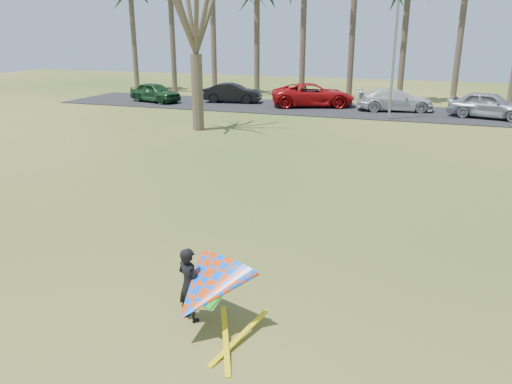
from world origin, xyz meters
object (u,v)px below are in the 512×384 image
(car_0, at_px, (155,92))
(car_2, at_px, (313,95))
(streetlight, at_px, (397,47))
(kite_flyer, at_px, (203,290))
(bare_tree_left, at_px, (194,1))
(car_4, at_px, (489,105))
(car_1, at_px, (233,93))
(car_3, at_px, (395,100))

(car_0, height_order, car_2, car_2)
(streetlight, height_order, kite_flyer, streetlight)
(bare_tree_left, bearing_deg, streetlight, 34.57)
(streetlight, bearing_deg, kite_flyer, -93.22)
(streetlight, distance_m, car_4, 7.23)
(car_4, relative_size, kite_flyer, 2.05)
(car_1, relative_size, car_2, 0.73)
(bare_tree_left, xyz_separation_m, car_3, (10.05, 10.64, -6.10))
(car_2, xyz_separation_m, kite_flyer, (4.59, -28.95, -0.06))
(bare_tree_left, relative_size, car_1, 2.18)
(car_1, height_order, kite_flyer, kite_flyer)
(bare_tree_left, xyz_separation_m, car_2, (4.16, 10.82, -6.01))
(car_2, relative_size, car_4, 1.24)
(bare_tree_left, height_order, car_4, bare_tree_left)
(car_1, xyz_separation_m, car_4, (18.17, -1.40, 0.10))
(car_1, xyz_separation_m, car_2, (6.38, -0.04, 0.11))
(car_4, bearing_deg, car_1, 101.32)
(car_0, bearing_deg, car_1, -57.25)
(bare_tree_left, bearing_deg, car_3, 46.61)
(bare_tree_left, xyz_separation_m, kite_flyer, (8.75, -18.13, -6.08))
(car_1, height_order, car_4, car_4)
(car_3, bearing_deg, car_0, 82.86)
(streetlight, relative_size, car_3, 1.54)
(streetlight, height_order, car_1, streetlight)
(car_3, bearing_deg, bare_tree_left, 124.66)
(streetlight, xyz_separation_m, car_2, (-6.00, 3.82, -3.56))
(car_0, distance_m, car_2, 12.33)
(bare_tree_left, bearing_deg, car_2, 68.97)
(car_2, height_order, kite_flyer, kite_flyer)
(bare_tree_left, relative_size, car_2, 1.60)
(streetlight, xyz_separation_m, car_0, (-18.22, 2.11, -3.66))
(car_1, xyz_separation_m, kite_flyer, (10.97, -28.99, 0.05))
(car_1, bearing_deg, car_0, 97.78)
(car_3, bearing_deg, car_4, -113.32)
(car_0, distance_m, kite_flyer, 32.01)
(car_1, bearing_deg, car_2, -99.19)
(streetlight, bearing_deg, car_4, 22.95)
(car_3, bearing_deg, kite_flyer, 165.45)
(car_2, xyz_separation_m, car_3, (5.89, -0.18, -0.09))
(car_4, bearing_deg, car_3, 94.37)
(car_4, distance_m, kite_flyer, 28.51)
(bare_tree_left, relative_size, kite_flyer, 4.06)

